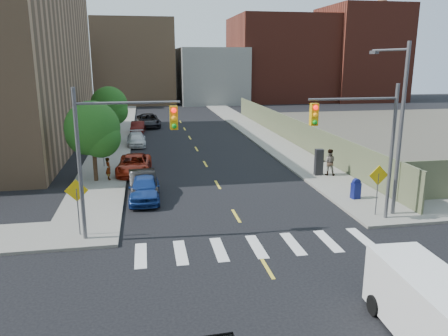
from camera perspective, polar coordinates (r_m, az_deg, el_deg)
name	(u,v)px	position (r m, az deg, el deg)	size (l,w,h in m)	color
ground	(282,293)	(16.42, 7.55, -15.86)	(160.00, 160.00, 0.00)	black
sidewalk_nw	(119,126)	(55.68, -13.51, 5.39)	(3.50, 73.00, 0.15)	gray
sidewalk_ne	(242,123)	(56.93, 2.33, 5.96)	(3.50, 73.00, 0.15)	gray
fence_north	(289,129)	(44.38, 8.49, 5.02)	(0.12, 44.00, 2.50)	#666C4C
gravel_lot	(439,133)	(54.93, 26.30, 4.16)	(36.00, 42.00, 0.06)	#595447
bg_bldg_west	(43,71)	(85.32, -22.56, 11.64)	(14.00, 18.00, 12.00)	#592319
bg_bldg_midwest	(135,62)	(85.51, -11.56, 13.42)	(14.00, 16.00, 15.00)	#8C6B4C
bg_bldg_center	(211,75)	(84.49, -1.76, 11.99)	(12.00, 16.00, 10.00)	gray
bg_bldg_east	(279,59)	(89.52, 7.19, 13.93)	(18.00, 18.00, 16.00)	#592319
bg_bldg_fareast	(359,54)	(93.71, 17.26, 14.04)	(14.00, 16.00, 18.00)	#592319
smokestack	(380,28)	(95.77, 19.71, 16.85)	(1.80, 1.80, 28.00)	#8C6B4C
signal_nw	(113,143)	(19.88, -14.24, 3.13)	(4.59, 0.30, 7.00)	#59595E
signal_ne	(365,135)	(22.46, 17.93, 4.10)	(4.59, 0.30, 7.00)	#59595E
streetlight_ne	(397,118)	(24.23, 21.71, 6.14)	(0.25, 3.70, 9.00)	#59595E
warn_sign_nw	(77,197)	(21.18, -18.65, -3.60)	(1.06, 0.06, 2.83)	#59595E
warn_sign_ne	(378,181)	(24.00, 19.48, -1.61)	(1.06, 0.06, 2.83)	#59595E
warn_sign_midwest	(103,143)	(34.21, -15.57, 3.22)	(1.06, 0.06, 2.83)	#59595E
tree_west_near	(93,132)	(30.11, -16.78, 4.57)	(3.66, 3.64, 5.52)	#332114
tree_west_far	(109,107)	(44.92, -14.76, 7.68)	(3.66, 3.64, 5.52)	#332114
parked_car_blue	(144,188)	(26.17, -10.35, -2.58)	(1.77, 4.39, 1.50)	navy
parked_car_black	(143,184)	(27.09, -10.56, -2.02)	(1.58, 4.52, 1.49)	black
parked_car_red	(134,165)	(32.26, -11.67, 0.43)	(2.29, 4.97, 1.38)	#A72610
parked_car_silver	(136,139)	(42.83, -11.40, 3.72)	(1.77, 4.35, 1.26)	#B6B9BE
parked_car_white	(136,140)	(42.36, -11.41, 3.60)	(1.47, 3.66, 1.25)	silver
parked_car_maroon	(138,128)	(49.56, -11.19, 5.18)	(1.44, 4.12, 1.36)	#45100D
parked_car_grey	(148,120)	(54.41, -9.86, 6.14)	(2.61, 5.66, 1.57)	black
cargo_van	(426,304)	(14.75, 24.88, -15.87)	(2.13, 4.75, 2.14)	white
mailbox	(356,189)	(26.78, 16.84, -2.61)	(0.56, 0.47, 1.21)	navy
payphone	(319,162)	(31.43, 12.28, 0.76)	(0.55, 0.45, 1.85)	black
pedestrian_west	(108,169)	(30.56, -14.86, -0.08)	(0.56, 0.37, 1.53)	gray
pedestrian_east	(329,162)	(31.54, 13.57, 0.75)	(0.91, 0.71, 1.87)	gray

